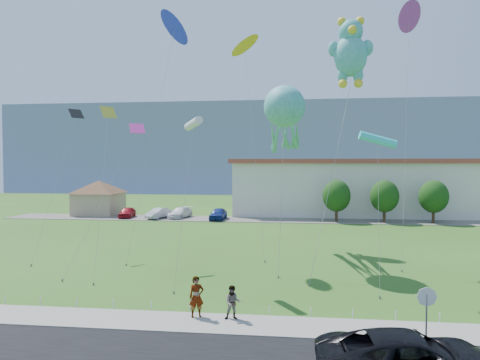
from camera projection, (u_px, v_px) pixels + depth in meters
name	position (u px, v px, depth m)	size (l,w,h in m)	color
ground	(214.00, 305.00, 22.65)	(160.00, 160.00, 0.00)	#2D5718
sidewalk	(204.00, 323.00, 19.92)	(80.00, 2.50, 0.10)	gray
parking_strip	(260.00, 219.00, 57.39)	(70.00, 6.00, 0.06)	#59544C
hill_ridge	(278.00, 149.00, 141.31)	(160.00, 50.00, 25.00)	slate
pavilion	(99.00, 194.00, 63.02)	(9.20, 9.20, 5.00)	tan
warehouse	(439.00, 187.00, 63.19)	(61.00, 15.00, 8.20)	beige
stop_sign	(427.00, 302.00, 17.31)	(0.80, 0.07, 2.50)	slate
rope_fence	(209.00, 309.00, 21.35)	(26.05, 0.05, 0.50)	white
tree_near	(336.00, 196.00, 55.13)	(3.60, 3.60, 5.47)	#3F2B19
tree_mid	(384.00, 196.00, 54.44)	(3.60, 3.60, 5.47)	#3F2B19
tree_far	(434.00, 197.00, 53.75)	(3.60, 3.60, 5.47)	#3F2B19
suv	(413.00, 360.00, 14.19)	(2.94, 6.37, 1.77)	black
pedestrian_left	(196.00, 297.00, 20.58)	(0.72, 0.47, 1.96)	gray
pedestrian_right	(233.00, 303.00, 20.26)	(0.78, 0.61, 1.61)	gray
parked_car_red	(127.00, 212.00, 59.42)	(1.68, 4.18, 1.42)	#A91420
parked_car_silver	(159.00, 213.00, 58.34)	(1.49, 4.27, 1.41)	#B6B5BC
parked_car_white	(180.00, 213.00, 59.12)	(1.97, 4.85, 1.41)	white
parked_car_blue	(218.00, 214.00, 57.07)	(1.83, 4.54, 1.55)	navy
octopus_kite	(285.00, 118.00, 32.97)	(3.08, 11.28, 13.29)	teal
teddy_bear_kite	(351.00, 51.00, 32.75)	(5.15, 8.83, 18.73)	teal
small_kite_blue	(173.00, 33.00, 34.40)	(3.60, 4.78, 19.20)	#2930ED
small_kite_purple	(409.00, 22.00, 35.11)	(2.96, 7.42, 20.33)	purple
small_kite_orange	(245.00, 50.00, 41.29)	(3.50, 10.34, 19.71)	yellow
small_kite_yellow	(107.00, 129.00, 31.41)	(2.24, 6.69, 11.81)	gold
small_kite_pink	(130.00, 143.00, 32.13)	(3.42, 7.01, 10.65)	#CB2D96
small_kite_cyan	(378.00, 141.00, 25.25)	(0.50, 3.14, 9.36)	#2ECCCF
small_kite_white	(193.00, 125.00, 26.55)	(0.95, 3.57, 10.43)	silver
small_kite_black	(72.00, 129.00, 35.86)	(1.32, 6.49, 12.22)	black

